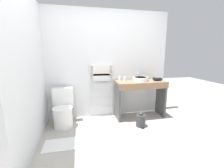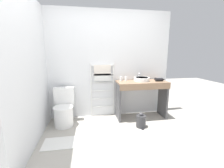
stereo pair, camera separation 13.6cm
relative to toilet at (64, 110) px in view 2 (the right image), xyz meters
name	(u,v)px [view 2 (the right image)]	position (x,y,z in m)	size (l,w,h in m)	color
ground_plane	(123,155)	(0.96, -1.15, -0.31)	(12.00, 12.00, 0.00)	#A8A399
wall_back	(108,65)	(0.96, 0.39, 0.87)	(2.85, 0.12, 2.37)	silver
wall_side	(31,70)	(-0.40, -0.41, 0.87)	(0.12, 2.20, 2.37)	silver
toilet	(64,110)	(0.00, 0.00, 0.00)	(0.41, 0.52, 0.76)	white
towel_radiator	(102,78)	(0.83, 0.28, 0.58)	(0.54, 0.06, 1.23)	silver
vanity_counter	(142,93)	(1.67, 0.05, 0.28)	(1.09, 0.49, 0.84)	#84664C
sink_basin	(142,79)	(1.68, 0.10, 0.58)	(0.34, 0.34, 0.08)	white
faucet	(139,76)	(1.68, 0.27, 0.63)	(0.02, 0.10, 0.15)	silver
cup_near_wall	(121,78)	(1.24, 0.21, 0.58)	(0.06, 0.06, 0.10)	white
cup_near_edge	(126,79)	(1.34, 0.17, 0.58)	(0.06, 0.06, 0.09)	white
hair_dryer	(159,79)	(2.06, 0.02, 0.57)	(0.22, 0.15, 0.07)	black
trash_bin	(141,121)	(1.52, -0.38, -0.18)	(0.19, 0.23, 0.30)	#333335
bath_mat	(61,143)	(0.03, -0.70, -0.30)	(0.56, 0.36, 0.01)	silver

